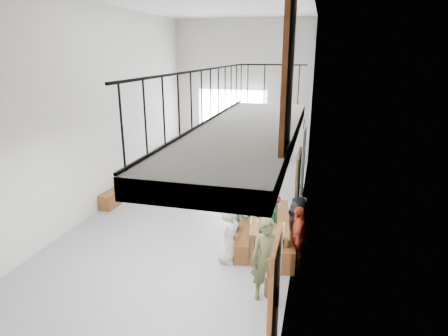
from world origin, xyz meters
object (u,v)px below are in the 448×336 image
(side_bench, at_px, (119,195))
(host_standing, at_px, (267,260))
(tasting_table, at_px, (270,219))
(bench_inner, at_px, (243,235))
(oak_barrel, at_px, (181,152))
(serving_counter, at_px, (216,147))
(bicycle_near, at_px, (241,149))

(side_bench, distance_m, host_standing, 6.02)
(side_bench, bearing_deg, tasting_table, -19.20)
(side_bench, xyz_separation_m, host_standing, (4.88, -3.47, 0.56))
(tasting_table, height_order, bench_inner, tasting_table)
(bench_inner, xyz_separation_m, oak_barrel, (-3.65, 5.64, 0.30))
(bench_inner, bearing_deg, tasting_table, -13.56)
(side_bench, bearing_deg, bench_inner, -21.41)
(bench_inner, distance_m, serving_counter, 7.44)
(bicycle_near, bearing_deg, side_bench, 171.61)
(side_bench, xyz_separation_m, bicycle_near, (2.55, 5.33, 0.23))
(tasting_table, distance_m, bicycle_near, 7.30)
(tasting_table, bearing_deg, oak_barrel, 120.71)
(oak_barrel, xyz_separation_m, serving_counter, (1.07, 1.34, -0.06))
(oak_barrel, bearing_deg, bench_inner, -57.11)
(tasting_table, xyz_separation_m, bicycle_near, (-2.15, 6.97, -0.26))
(bench_inner, distance_m, host_standing, 2.12)
(oak_barrel, distance_m, bicycle_near, 2.49)
(serving_counter, distance_m, bicycle_near, 1.05)
(oak_barrel, bearing_deg, host_standing, -59.34)
(serving_counter, height_order, bicycle_near, serving_counter)
(tasting_table, xyz_separation_m, host_standing, (0.18, -1.84, 0.07))
(oak_barrel, bearing_deg, bicycle_near, 31.28)
(serving_counter, bearing_deg, oak_barrel, -123.80)
(host_standing, bearing_deg, side_bench, 136.04)
(oak_barrel, bearing_deg, side_bench, -96.02)
(bench_inner, relative_size, oak_barrel, 1.85)
(side_bench, bearing_deg, host_standing, -35.44)
(oak_barrel, height_order, host_standing, host_standing)
(tasting_table, relative_size, host_standing, 1.30)
(serving_counter, relative_size, host_standing, 1.11)
(serving_counter, bearing_deg, tasting_table, -60.60)
(side_bench, distance_m, serving_counter, 5.59)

